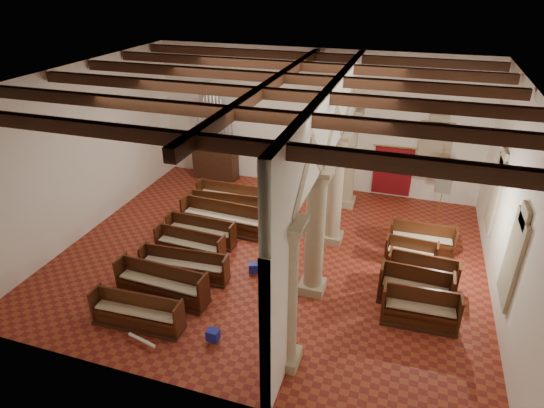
% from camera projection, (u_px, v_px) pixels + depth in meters
% --- Properties ---
extents(floor, '(14.00, 14.00, 0.00)m').
position_uv_depth(floor, '(271.00, 254.00, 15.70)').
color(floor, '#933A20').
rests_on(floor, ground).
extents(ceiling, '(14.00, 14.00, 0.00)m').
position_uv_depth(ceiling, '(271.00, 78.00, 12.94)').
color(ceiling, '#301C10').
rests_on(ceiling, wall_back).
extents(wall_back, '(14.00, 0.02, 6.00)m').
position_uv_depth(wall_back, '(314.00, 121.00, 19.40)').
color(wall_back, white).
rests_on(wall_back, floor).
extents(wall_front, '(14.00, 0.02, 6.00)m').
position_uv_depth(wall_front, '(181.00, 288.00, 9.25)').
color(wall_front, white).
rests_on(wall_front, floor).
extents(wall_left, '(0.02, 12.00, 6.00)m').
position_uv_depth(wall_left, '(85.00, 151.00, 16.22)').
color(wall_left, white).
rests_on(wall_left, floor).
extents(wall_right, '(0.02, 12.00, 6.00)m').
position_uv_depth(wall_right, '(514.00, 206.00, 12.42)').
color(wall_right, white).
rests_on(wall_right, floor).
extents(ceiling_beams, '(13.80, 11.80, 0.30)m').
position_uv_depth(ceiling_beams, '(271.00, 85.00, 13.03)').
color(ceiling_beams, '#3D2113').
rests_on(ceiling_beams, wall_back).
extents(arcade, '(0.90, 11.90, 6.00)m').
position_uv_depth(arcade, '(328.00, 165.00, 13.57)').
color(arcade, tan).
rests_on(arcade, floor).
extents(window_right_a, '(0.03, 1.00, 2.20)m').
position_uv_depth(window_right_a, '(514.00, 260.00, 11.53)').
color(window_right_a, '#3A8365').
rests_on(window_right_a, wall_right).
extents(window_right_b, '(0.03, 1.00, 2.20)m').
position_uv_depth(window_right_b, '(496.00, 194.00, 14.91)').
color(window_right_b, '#3A8365').
rests_on(window_right_b, wall_right).
extents(window_back, '(1.00, 0.03, 2.20)m').
position_uv_depth(window_back, '(434.00, 152.00, 18.39)').
color(window_back, '#3A8365').
rests_on(window_back, wall_back).
extents(pipe_organ, '(2.10, 0.85, 4.40)m').
position_uv_depth(pipe_organ, '(215.00, 150.00, 20.94)').
color(pipe_organ, '#3D2113').
rests_on(pipe_organ, floor).
extents(lectern, '(0.56, 0.58, 1.23)m').
position_uv_depth(lectern, '(233.00, 169.00, 21.09)').
color(lectern, '#382111').
rests_on(lectern, floor).
extents(dossal_curtain, '(1.80, 0.07, 2.17)m').
position_uv_depth(dossal_curtain, '(393.00, 171.00, 19.22)').
color(dossal_curtain, maroon).
rests_on(dossal_curtain, floor).
extents(processional_banner, '(0.56, 0.71, 2.51)m').
position_uv_depth(processional_banner, '(439.00, 208.00, 17.03)').
color(processional_banner, '#3D2113').
rests_on(processional_banner, floor).
extents(hymnal_box_a, '(0.33, 0.27, 0.31)m').
position_uv_depth(hymnal_box_a, '(213.00, 335.00, 11.88)').
color(hymnal_box_a, '#151891').
rests_on(hymnal_box_a, floor).
extents(hymnal_box_b, '(0.34, 0.28, 0.34)m').
position_uv_depth(hymnal_box_b, '(204.00, 269.00, 14.47)').
color(hymnal_box_b, navy).
rests_on(hymnal_box_b, floor).
extents(hymnal_box_c, '(0.38, 0.34, 0.31)m').
position_uv_depth(hymnal_box_c, '(254.00, 268.00, 14.56)').
color(hymnal_box_c, navy).
rests_on(hymnal_box_c, floor).
extents(tube_heater_a, '(0.90, 0.29, 0.09)m').
position_uv_depth(tube_heater_a, '(142.00, 340.00, 11.85)').
color(tube_heater_a, white).
rests_on(tube_heater_a, floor).
extents(tube_heater_b, '(0.85, 0.42, 0.09)m').
position_uv_depth(tube_heater_b, '(167.00, 309.00, 12.92)').
color(tube_heater_b, silver).
rests_on(tube_heater_b, floor).
extents(nave_pew_0, '(2.61, 0.77, 0.99)m').
position_uv_depth(nave_pew_0, '(138.00, 316.00, 12.43)').
color(nave_pew_0, '#3D2113').
rests_on(nave_pew_0, floor).
extents(nave_pew_1, '(2.90, 0.87, 1.09)m').
position_uv_depth(nave_pew_1, '(162.00, 288.00, 13.47)').
color(nave_pew_1, '#3D2113').
rests_on(nave_pew_1, floor).
extents(nave_pew_2, '(2.91, 0.82, 0.95)m').
position_uv_depth(nave_pew_2, '(185.00, 269.00, 14.42)').
color(nave_pew_2, '#3D2113').
rests_on(nave_pew_2, floor).
extents(nave_pew_3, '(2.49, 0.78, 0.98)m').
position_uv_depth(nave_pew_3, '(190.00, 249.00, 15.43)').
color(nave_pew_3, '#3D2113').
rests_on(nave_pew_3, floor).
extents(nave_pew_4, '(2.56, 0.70, 0.95)m').
position_uv_depth(nave_pew_4, '(201.00, 234.00, 16.28)').
color(nave_pew_4, '#3D2113').
rests_on(nave_pew_4, floor).
extents(nave_pew_5, '(3.43, 0.94, 1.13)m').
position_uv_depth(nave_pew_5, '(225.00, 222.00, 16.96)').
color(nave_pew_5, '#3D2113').
rests_on(nave_pew_5, floor).
extents(nave_pew_6, '(3.32, 0.94, 1.09)m').
position_uv_depth(nave_pew_6, '(229.00, 213.00, 17.64)').
color(nave_pew_6, '#3D2113').
rests_on(nave_pew_6, floor).
extents(nave_pew_7, '(3.02, 0.69, 1.00)m').
position_uv_depth(nave_pew_7, '(233.00, 200.00, 18.68)').
color(nave_pew_7, '#3D2113').
rests_on(nave_pew_7, floor).
extents(aisle_pew_0, '(2.08, 0.80, 1.09)m').
position_uv_depth(aisle_pew_0, '(419.00, 313.00, 12.48)').
color(aisle_pew_0, '#3D2113').
rests_on(aisle_pew_0, floor).
extents(aisle_pew_1, '(2.07, 0.83, 1.15)m').
position_uv_depth(aisle_pew_1, '(414.00, 292.00, 13.26)').
color(aisle_pew_1, '#3D2113').
rests_on(aisle_pew_1, floor).
extents(aisle_pew_2, '(2.11, 0.82, 1.08)m').
position_uv_depth(aisle_pew_2, '(421.00, 277.00, 13.94)').
color(aisle_pew_2, '#3D2113').
rests_on(aisle_pew_2, floor).
extents(aisle_pew_3, '(1.68, 0.72, 0.95)m').
position_uv_depth(aisle_pew_3, '(410.00, 257.00, 14.99)').
color(aisle_pew_3, '#3D2113').
rests_on(aisle_pew_3, floor).
extents(aisle_pew_4, '(2.21, 0.77, 1.06)m').
position_uv_depth(aisle_pew_4, '(421.00, 243.00, 15.71)').
color(aisle_pew_4, '#3D2113').
rests_on(aisle_pew_4, floor).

